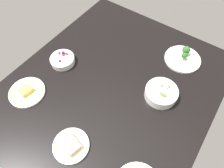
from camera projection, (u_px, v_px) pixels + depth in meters
The scene contains 6 objects.
dining_table at pixel (112, 88), 117.95cm from camera, with size 131.26×111.00×4.00cm, color black.
plate_cheese at pixel (27, 92), 112.80cm from camera, with size 20.11×20.11×4.03cm.
bowl_peas at pixel (161, 93), 110.09cm from camera, with size 18.02×18.02×6.97cm.
plate_broccoli at pixel (183, 58), 126.23cm from camera, with size 22.42×22.42×7.55cm.
bowl_berries at pixel (63, 60), 124.29cm from camera, with size 15.10×15.10×5.95cm.
plate_sandwich at pixel (71, 145), 95.87cm from camera, with size 17.64×17.64×4.66cm.
Camera 1 is at (51.87, 36.39, 101.51)cm, focal length 32.20 mm.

